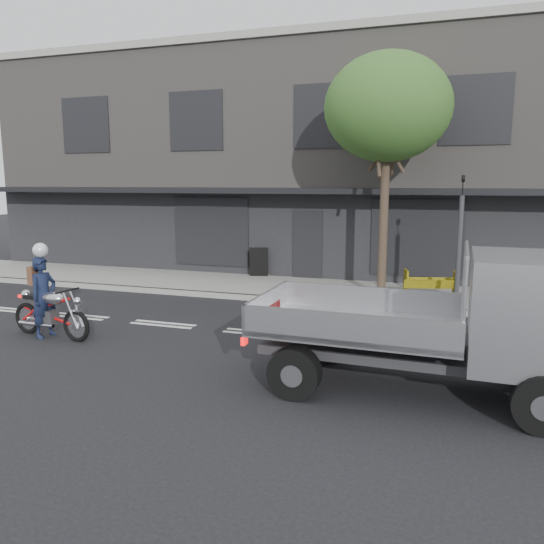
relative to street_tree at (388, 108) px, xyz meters
The scene contains 11 objects.
ground 7.09m from the street_tree, 117.65° to the right, with size 80.00×80.00×0.00m, color black.
sidewalk 5.67m from the street_tree, 167.20° to the left, with size 32.00×3.20×0.15m, color gray.
kerb 5.75m from the street_tree, 153.43° to the right, with size 32.00×0.20×0.15m, color gray.
building_main 7.54m from the street_tree, 107.22° to the left, with size 26.00×10.00×8.00m, color slate.
street_tree is the anchor object (origin of this frame).
traffic_light_pole 4.23m from the street_tree, 23.03° to the right, with size 0.12×0.12×3.50m.
motorcycle 9.86m from the street_tree, 137.34° to the right, with size 2.17×0.63×1.12m.
rider 9.82m from the street_tree, 138.01° to the right, with size 0.64×0.42×1.76m, color #121932.
flatbed_ute 8.04m from the street_tree, 69.12° to the right, with size 5.20×2.25×2.39m.
construction_barrier 4.91m from the street_tree, ahead, with size 1.42×0.57×0.80m, color #D6BC0B, non-canonical shape.
sandwich_board 6.58m from the street_tree, 157.39° to the left, with size 0.64×0.42×1.01m, color black, non-canonical shape.
Camera 1 is at (3.86, -10.75, 3.34)m, focal length 35.00 mm.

